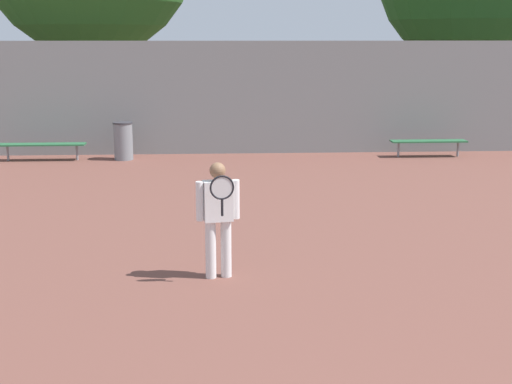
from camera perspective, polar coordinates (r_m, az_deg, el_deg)
The scene contains 5 objects.
tennis_player at distance 9.25m, azimuth -3.05°, elevation -1.72°, with size 0.57×0.45×1.54m.
bench_courtside_near at distance 19.05m, azimuth -16.75°, elevation 3.62°, with size 2.19×0.40×0.44m.
bench_courtside_far at distance 19.37m, azimuth 13.64°, elevation 3.92°, with size 2.00×0.40×0.44m.
trash_bin at distance 18.69m, azimuth -10.57°, elevation 4.04°, with size 0.50×0.50×0.97m.
back_fence at distance 19.30m, azimuth 0.12°, elevation 7.55°, with size 34.66×0.06×3.01m.
Camera 1 is at (-1.16, -1.98, 3.11)m, focal length 50.00 mm.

